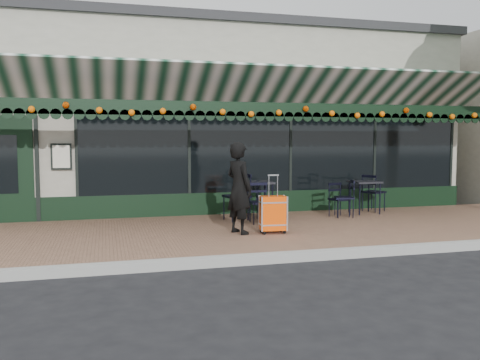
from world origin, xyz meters
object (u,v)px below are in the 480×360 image
object	(u,v)px
chair_a_front	(339,200)
chair_b_left	(237,197)
suitcase	(273,214)
cafe_table_b	(257,185)
chair_a_left	(344,198)
chair_b_right	(266,199)
woman	(239,188)
chair_a_right	(374,192)
cafe_table_a	(365,184)
chair_b_front	(260,203)

from	to	relation	value
chair_a_front	chair_b_left	world-z (taller)	chair_b_left
suitcase	cafe_table_b	world-z (taller)	suitcase
cafe_table_b	chair_a_left	bearing A→B (deg)	-10.08
chair_a_left	chair_a_front	world-z (taller)	chair_a_left
chair_a_front	chair_b_right	distance (m)	1.63
chair_a_front	chair_b_left	xyz separation A→B (m)	(-2.30, 0.12, 0.12)
woman	cafe_table_b	size ratio (longest dim) A/B	2.08
chair_a_front	chair_b_right	bearing A→B (deg)	155.90
chair_a_front	cafe_table_b	bearing A→B (deg)	156.08
chair_b_left	chair_b_right	distance (m)	0.73
chair_a_right	chair_b_right	size ratio (longest dim) A/B	1.08
cafe_table_a	chair_b_front	xyz separation A→B (m)	(-2.74, -0.71, -0.26)
chair_a_left	chair_b_left	distance (m)	2.42
chair_a_left	chair_b_front	bearing A→B (deg)	-63.96
suitcase	chair_a_right	distance (m)	3.84
chair_b_left	cafe_table_a	bearing A→B (deg)	82.12
chair_b_left	chair_b_right	world-z (taller)	chair_b_left
chair_a_left	chair_b_right	distance (m)	1.75
suitcase	chair_b_right	size ratio (longest dim) A/B	1.29
suitcase	chair_a_front	size ratio (longest dim) A/B	1.40
suitcase	chair_a_right	xyz separation A→B (m)	(3.23, 2.08, 0.09)
suitcase	chair_b_front	world-z (taller)	suitcase
chair_b_front	chair_a_left	bearing A→B (deg)	13.68
woman	chair_b_left	distance (m)	1.50
cafe_table_a	chair_a_front	world-z (taller)	chair_a_front
chair_a_right	chair_a_front	size ratio (longest dim) A/B	1.17
chair_b_front	cafe_table_a	bearing A→B (deg)	17.90
chair_a_front	chair_b_left	distance (m)	2.31
chair_a_front	chair_b_right	xyz separation A→B (m)	(-1.60, 0.32, 0.03)
suitcase	chair_b_right	world-z (taller)	suitcase
chair_b_right	chair_b_front	world-z (taller)	chair_b_front
cafe_table_b	chair_b_front	distance (m)	0.78
chair_b_right	cafe_table_b	bearing A→B (deg)	102.86
cafe_table_a	chair_a_front	size ratio (longest dim) A/B	0.99
cafe_table_b	chair_b_left	distance (m)	0.59
suitcase	cafe_table_a	xyz separation A→B (m)	(2.83, 1.80, 0.32)
chair_a_right	chair_a_front	distance (m)	1.35
chair_b_front	suitcase	bearing A→B (deg)	-91.40
chair_b_left	chair_b_front	world-z (taller)	chair_b_left
chair_b_left	woman	bearing A→B (deg)	-24.89
cafe_table_b	chair_b_left	xyz separation A→B (m)	(-0.51, -0.23, -0.21)
woman	chair_a_left	world-z (taller)	woman
cafe_table_b	chair_a_left	distance (m)	1.97
cafe_table_a	chair_a_front	distance (m)	0.92
woman	chair_b_right	distance (m)	1.97
chair_a_right	cafe_table_a	bearing A→B (deg)	100.88
cafe_table_a	chair_a_right	size ratio (longest dim) A/B	0.84
cafe_table_a	chair_a_right	distance (m)	0.54
woman	suitcase	distance (m)	0.78
woman	chair_b_left	world-z (taller)	woman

